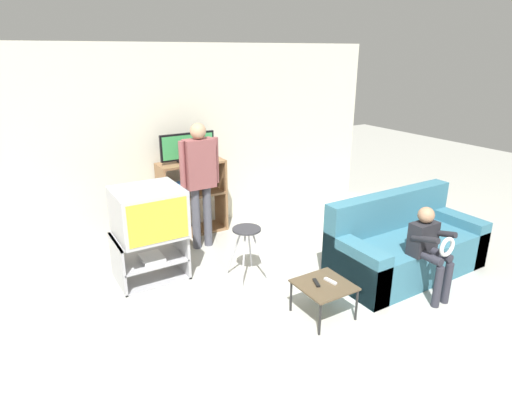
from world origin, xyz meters
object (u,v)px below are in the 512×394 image
at_px(tv_stand, 150,256).
at_px(television_flat, 188,148).
at_px(person_standing_adult, 200,174).
at_px(couch, 404,247).
at_px(person_seated_child, 429,245).
at_px(media_shelf, 193,197).
at_px(remote_control_white, 330,281).
at_px(remote_control_black, 316,283).
at_px(snack_table, 324,287).
at_px(folding_stool, 247,238).
at_px(television_main, 148,212).

distance_m(tv_stand, television_flat, 1.64).
height_order(television_flat, person_standing_adult, person_standing_adult).
bearing_deg(couch, person_seated_child, -116.03).
xyz_separation_m(media_shelf, remote_control_white, (0.35, -2.57, -0.18)).
height_order(remote_control_black, person_seated_child, person_seated_child).
distance_m(tv_stand, snack_table, 2.02).
bearing_deg(television_flat, remote_control_white, -81.54).
xyz_separation_m(remote_control_black, remote_control_white, (0.14, -0.05, 0.00)).
relative_size(folding_stool, person_seated_child, 0.62).
bearing_deg(remote_control_white, folding_stool, 98.97).
distance_m(snack_table, person_seated_child, 1.23).
xyz_separation_m(remote_control_white, couch, (1.33, 0.23, -0.05)).
bearing_deg(tv_stand, couch, -27.91).
bearing_deg(television_flat, person_seated_child, -62.59).
relative_size(media_shelf, television_flat, 1.36).
xyz_separation_m(television_flat, remote_control_white, (0.38, -2.57, -0.88)).
bearing_deg(media_shelf, snack_table, -84.02).
height_order(remote_control_black, person_standing_adult, person_standing_adult).
bearing_deg(couch, television_main, 152.08).
relative_size(tv_stand, remote_control_white, 5.30).
bearing_deg(media_shelf, couch, -54.39).
relative_size(television_flat, remote_control_black, 5.36).
xyz_separation_m(television_flat, snack_table, (0.30, -2.57, -0.92)).
bearing_deg(remote_control_white, tv_stand, 120.07).
distance_m(television_main, television_flat, 1.38).
relative_size(television_main, remote_control_white, 5.02).
bearing_deg(television_flat, snack_table, -83.24).
relative_size(remote_control_black, remote_control_white, 1.00).
relative_size(remote_control_white, couch, 0.08).
relative_size(media_shelf, person_seated_child, 1.07).
relative_size(television_main, television_flat, 0.94).
bearing_deg(tv_stand, person_seated_child, -38.38).
height_order(folding_stool, remote_control_white, folding_stool).
height_order(television_flat, person_seated_child, television_flat).
distance_m(television_flat, person_standing_adult, 0.55).
bearing_deg(television_main, media_shelf, 46.23).
bearing_deg(snack_table, tv_stand, 126.90).
xyz_separation_m(folding_stool, remote_control_black, (0.20, -1.01, -0.13)).
xyz_separation_m(television_main, remote_control_white, (1.27, -1.61, -0.45)).
xyz_separation_m(media_shelf, couch, (1.68, -2.34, -0.23)).
distance_m(tv_stand, remote_control_black, 1.95).
distance_m(tv_stand, remote_control_white, 2.07).
xyz_separation_m(remote_control_black, person_standing_adult, (-0.30, 2.02, 0.65)).
relative_size(television_flat, snack_table, 1.54).
relative_size(tv_stand, snack_table, 1.52).
relative_size(tv_stand, media_shelf, 0.73).
height_order(media_shelf, television_flat, television_flat).
relative_size(remote_control_white, person_seated_child, 0.15).
bearing_deg(remote_control_black, television_main, 147.44).
distance_m(media_shelf, television_flat, 0.70).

